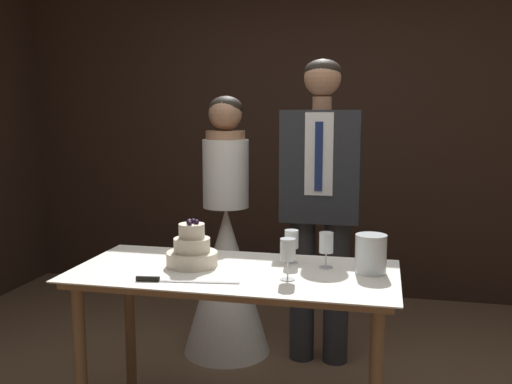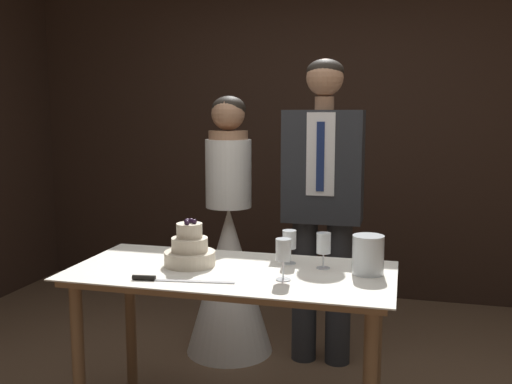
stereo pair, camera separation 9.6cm
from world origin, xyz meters
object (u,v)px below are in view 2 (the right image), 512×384
object	(u,v)px
cake_table	(231,291)
hurricane_candle	(368,256)
wine_glass_middle	(324,245)
cake_knife	(163,279)
wine_glass_near	(283,252)
groom	(323,194)
tiered_cake	(190,250)
wine_glass_far	(289,241)
bride	(229,260)

from	to	relation	value
cake_table	hurricane_candle	size ratio (longest dim) A/B	8.46
wine_glass_middle	cake_knife	bearing A→B (deg)	-150.11
wine_glass_near	groom	xyz separation A→B (m)	(0.03, 0.98, 0.11)
tiered_cake	cake_table	bearing A→B (deg)	-7.63
hurricane_candle	groom	distance (m)	0.87
cake_table	hurricane_candle	xyz separation A→B (m)	(0.60, 0.09, 0.18)
cake_knife	wine_glass_far	xyz separation A→B (m)	(0.46, 0.41, 0.10)
bride	wine_glass_near	bearing A→B (deg)	-60.84
cake_knife	groom	bearing A→B (deg)	57.47
tiered_cake	bride	distance (m)	0.91
cake_knife	hurricane_candle	distance (m)	0.90
wine_glass_middle	wine_glass_far	xyz separation A→B (m)	(-0.17, 0.04, -0.00)
wine_glass_middle	bride	size ratio (longest dim) A/B	0.10
hurricane_candle	cake_table	bearing A→B (deg)	-171.12
wine_glass_near	bride	bearing A→B (deg)	119.16
cake_knife	wine_glass_middle	xyz separation A→B (m)	(0.63, 0.36, 0.10)
tiered_cake	cake_knife	world-z (taller)	tiered_cake
tiered_cake	bride	bearing A→B (deg)	95.19
bride	cake_table	bearing A→B (deg)	-72.03
cake_table	hurricane_candle	world-z (taller)	hurricane_candle
wine_glass_near	wine_glass_far	bearing A→B (deg)	95.82
tiered_cake	groom	bearing A→B (deg)	59.92
cake_table	groom	xyz separation A→B (m)	(0.29, 0.89, 0.33)
cake_knife	wine_glass_middle	world-z (taller)	wine_glass_middle
cake_knife	hurricane_candle	size ratio (longest dim) A/B	2.55
cake_table	wine_glass_far	distance (m)	0.36
wine_glass_near	wine_glass_far	xyz separation A→B (m)	(-0.03, 0.27, -0.02)
tiered_cake	groom	distance (m)	1.01
wine_glass_middle	bride	distance (m)	1.07
tiered_cake	cake_knife	bearing A→B (deg)	-94.28
cake_table	wine_glass_middle	bearing A→B (deg)	17.98
wine_glass_near	hurricane_candle	size ratio (longest dim) A/B	1.04
cake_knife	wine_glass_middle	bearing A→B (deg)	22.16
hurricane_candle	bride	size ratio (longest dim) A/B	0.11
hurricane_candle	tiered_cake	bearing A→B (deg)	-175.37
cake_table	wine_glass_middle	distance (m)	0.47
cake_knife	bride	xyz separation A→B (m)	(-0.06, 1.12, -0.21)
tiered_cake	hurricane_candle	xyz separation A→B (m)	(0.81, 0.07, 0.01)
wine_glass_near	wine_glass_far	size ratio (longest dim) A/B	1.12
wine_glass_near	bride	size ratio (longest dim) A/B	0.11
cake_table	tiered_cake	xyz separation A→B (m)	(-0.21, 0.03, 0.17)
wine_glass_near	cake_knife	bearing A→B (deg)	-164.08
bride	cake_knife	bearing A→B (deg)	-87.00
cake_table	wine_glass_far	size ratio (longest dim) A/B	9.15
cake_table	bride	distance (m)	0.94
cake_knife	cake_table	bearing A→B (deg)	37.56
wine_glass_middle	hurricane_candle	distance (m)	0.21
tiered_cake	wine_glass_far	xyz separation A→B (m)	(0.44, 0.15, 0.03)
tiered_cake	wine_glass_middle	size ratio (longest dim) A/B	1.43
cake_knife	groom	distance (m)	1.26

